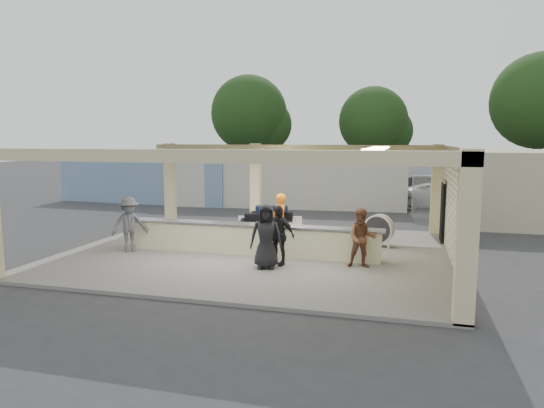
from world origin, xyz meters
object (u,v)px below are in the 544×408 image
(baggage_handler, at_px, (279,221))
(passenger_c, at_px, (129,224))
(passenger_d, at_px, (266,236))
(container_blue, at_px, (149,179))
(car_dark, at_px, (431,189))
(car_white_b, at_px, (543,195))
(passenger_a, at_px, (362,238))
(passenger_b, at_px, (278,235))
(container_white, at_px, (286,181))
(baggage_counter, at_px, (252,239))
(drum_fan, at_px, (379,229))
(luggage_cart, at_px, (268,223))
(car_white_a, at_px, (449,196))

(baggage_handler, relative_size, passenger_c, 1.04)
(passenger_d, height_order, container_blue, container_blue)
(car_dark, bearing_deg, container_blue, 130.67)
(passenger_c, height_order, car_white_b, passenger_c)
(passenger_c, xyz_separation_m, car_white_b, (15.93, 15.58, -0.32))
(passenger_a, xyz_separation_m, passenger_d, (-2.60, -0.79, 0.08))
(baggage_handler, height_order, car_dark, baggage_handler)
(passenger_b, relative_size, car_white_b, 0.41)
(passenger_c, height_order, container_white, container_white)
(baggage_counter, xyz_separation_m, car_dark, (6.19, 16.26, 0.16))
(drum_fan, bearing_deg, passenger_d, -111.22)
(passenger_c, relative_size, car_dark, 0.40)
(baggage_counter, height_order, baggage_handler, baggage_handler)
(baggage_counter, height_order, luggage_cart, luggage_cart)
(passenger_d, height_order, container_white, container_white)
(passenger_a, height_order, car_white_b, passenger_a)
(drum_fan, height_order, passenger_a, passenger_a)
(luggage_cart, xyz_separation_m, car_white_b, (11.92, 13.24, -0.14))
(drum_fan, relative_size, baggage_handler, 0.60)
(passenger_c, xyz_separation_m, container_white, (2.19, 12.45, 0.41))
(baggage_handler, relative_size, car_white_b, 0.43)
(passenger_c, height_order, car_white_a, passenger_c)
(passenger_a, relative_size, passenger_d, 0.92)
(car_white_b, bearing_deg, drum_fan, 141.14)
(passenger_a, xyz_separation_m, passenger_b, (-2.37, -0.33, 0.03))
(car_white_a, bearing_deg, container_blue, 103.46)
(baggage_handler, bearing_deg, baggage_counter, -11.21)
(passenger_b, relative_size, container_white, 0.13)
(passenger_b, height_order, car_white_b, passenger_b)
(passenger_c, relative_size, car_white_b, 0.42)
(container_white, xyz_separation_m, container_blue, (-8.39, -0.16, -0.02))
(passenger_a, xyz_separation_m, container_white, (-5.24, 12.46, 0.46))
(drum_fan, xyz_separation_m, car_dark, (2.38, 14.05, 0.06))
(baggage_handler, xyz_separation_m, car_white_b, (11.34, 13.89, -0.35))
(passenger_d, distance_m, car_white_a, 15.57)
(luggage_cart, bearing_deg, container_blue, 123.86)
(passenger_d, height_order, car_white_b, passenger_d)
(drum_fan, distance_m, passenger_d, 4.71)
(car_white_a, bearing_deg, baggage_counter, 161.01)
(passenger_d, xyz_separation_m, car_white_b, (11.09, 16.38, -0.34))
(car_dark, bearing_deg, passenger_c, 173.92)
(car_dark, bearing_deg, passenger_b, -171.54)
(baggage_handler, xyz_separation_m, passenger_a, (2.85, -1.70, -0.08))
(luggage_cart, height_order, passenger_c, passenger_c)
(passenger_d, bearing_deg, passenger_a, 3.25)
(passenger_a, distance_m, car_dark, 17.15)
(drum_fan, height_order, passenger_b, passenger_b)
(passenger_b, relative_size, container_blue, 0.16)
(baggage_counter, distance_m, car_white_b, 19.13)
(baggage_handler, relative_size, passenger_a, 1.10)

